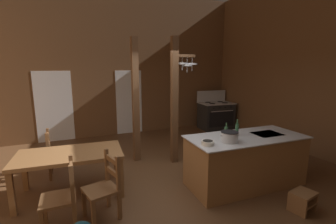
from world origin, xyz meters
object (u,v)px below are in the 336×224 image
at_px(step_stool, 303,200).
at_px(stockpot_on_counter, 229,137).
at_px(ladderback_chair_near_window, 57,154).
at_px(mixing_bowl_on_counter, 208,143).
at_px(kitchen_island, 245,161).
at_px(ladderback_chair_by_post, 62,197).
at_px(ladderback_chair_at_table_end, 104,187).
at_px(bottle_tall_on_counter, 226,132).
at_px(stove_range, 216,115).
at_px(bottle_short_on_counter, 237,129).
at_px(dining_table, 70,158).

height_order(step_stool, stockpot_on_counter, stockpot_on_counter).
relative_size(ladderback_chair_near_window, mixing_bowl_on_counter, 4.74).
height_order(kitchen_island, mixing_bowl_on_counter, mixing_bowl_on_counter).
bearing_deg(ladderback_chair_by_post, ladderback_chair_at_table_end, 2.91).
bearing_deg(ladderback_chair_by_post, mixing_bowl_on_counter, -3.90).
xyz_separation_m(mixing_bowl_on_counter, bottle_tall_on_counter, (0.49, 0.18, 0.08)).
xyz_separation_m(stockpot_on_counter, bottle_tall_on_counter, (0.06, 0.18, 0.02)).
bearing_deg(ladderback_chair_at_table_end, ladderback_chair_near_window, 111.09).
bearing_deg(stockpot_on_counter, bottle_tall_on_counter, 70.04).
xyz_separation_m(stove_range, stockpot_on_counter, (-2.35, -3.76, 0.53)).
xyz_separation_m(kitchen_island, mixing_bowl_on_counter, (-0.91, -0.14, 0.50)).
bearing_deg(bottle_short_on_counter, ladderback_chair_near_window, 151.85).
bearing_deg(mixing_bowl_on_counter, ladderback_chair_near_window, 140.16).
bearing_deg(stove_range, dining_table, -150.60).
distance_m(kitchen_island, stockpot_on_counter, 0.75).
bearing_deg(mixing_bowl_on_counter, kitchen_island, 8.42).
bearing_deg(step_stool, kitchen_island, 103.59).
distance_m(ladderback_chair_at_table_end, stockpot_on_counter, 2.13).
relative_size(kitchen_island, mixing_bowl_on_counter, 10.96).
distance_m(mixing_bowl_on_counter, bottle_tall_on_counter, 0.53).
xyz_separation_m(step_stool, bottle_short_on_counter, (-0.37, 1.14, 0.87)).
relative_size(ladderback_chair_by_post, stockpot_on_counter, 2.63).
relative_size(ladderback_chair_at_table_end, stockpot_on_counter, 2.63).
relative_size(step_stool, bottle_tall_on_counter, 1.45).
height_order(kitchen_island, ladderback_chair_by_post, ladderback_chair_by_post).
bearing_deg(mixing_bowl_on_counter, ladderback_chair_by_post, 176.10).
height_order(stove_range, ladderback_chair_at_table_end, stove_range).
bearing_deg(bottle_tall_on_counter, ladderback_chair_near_window, 148.06).
height_order(ladderback_chair_at_table_end, stockpot_on_counter, stockpot_on_counter).
distance_m(stockpot_on_counter, bottle_short_on_counter, 0.45).
bearing_deg(stockpot_on_counter, ladderback_chair_near_window, 144.85).
bearing_deg(step_stool, ladderback_chair_at_table_end, 159.18).
bearing_deg(step_stool, stockpot_on_counter, 129.87).
bearing_deg(stockpot_on_counter, ladderback_chair_at_table_end, 175.05).
xyz_separation_m(stove_range, step_stool, (-1.62, -4.64, -0.30)).
bearing_deg(ladderback_chair_at_table_end, stockpot_on_counter, -4.95).
relative_size(kitchen_island, stockpot_on_counter, 6.08).
bearing_deg(ladderback_chair_at_table_end, mixing_bowl_on_counter, -6.22).
bearing_deg(step_stool, mixing_bowl_on_counter, 142.79).
bearing_deg(stove_range, ladderback_chair_near_window, -159.87).
xyz_separation_m(dining_table, stockpot_on_counter, (2.47, -1.05, 0.36)).
xyz_separation_m(step_stool, ladderback_chair_at_table_end, (-2.78, 1.06, 0.27)).
bearing_deg(dining_table, ladderback_chair_near_window, 105.75).
relative_size(ladderback_chair_near_window, stockpot_on_counter, 2.63).
height_order(stove_range, step_stool, stove_range).
xyz_separation_m(kitchen_island, ladderback_chair_near_window, (-3.20, 1.77, -0.01)).
distance_m(stove_range, stockpot_on_counter, 4.47).
bearing_deg(ladderback_chair_by_post, bottle_short_on_counter, 2.17).
distance_m(step_stool, mixing_bowl_on_counter, 1.65).
distance_m(ladderback_chair_near_window, stockpot_on_counter, 3.36).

